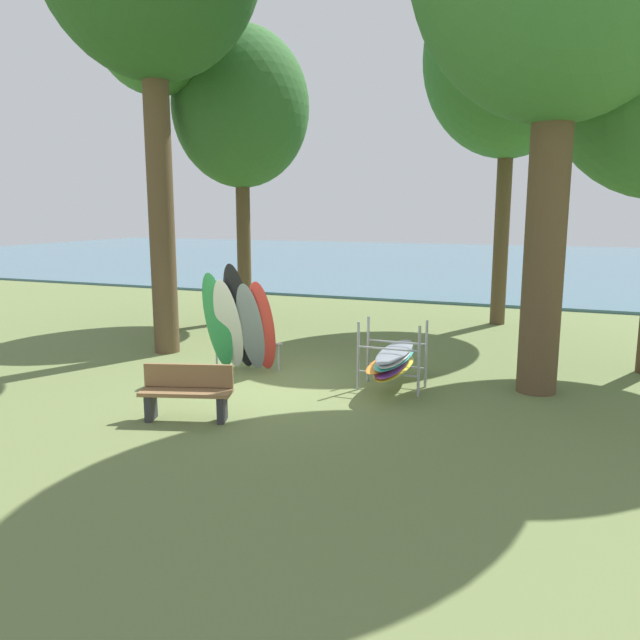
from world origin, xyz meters
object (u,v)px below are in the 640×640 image
at_px(tree_deep_back, 154,29).
at_px(park_bench, 187,391).
at_px(board_storage_rack, 394,359).
at_px(tree_mid_behind, 241,109).
at_px(tree_far_right_back, 511,57).
at_px(leaning_board_pile, 239,324).

height_order(tree_deep_back, park_bench, tree_deep_back).
height_order(tree_deep_back, board_storage_rack, tree_deep_back).
xyz_separation_m(tree_mid_behind, tree_far_right_back, (6.95, 2.12, 1.22)).
bearing_deg(tree_far_right_back, board_storage_rack, -98.42).
distance_m(tree_far_right_back, tree_deep_back, 9.26).
bearing_deg(leaning_board_pile, tree_deep_back, 140.80).
distance_m(tree_far_right_back, park_bench, 12.72).
bearing_deg(board_storage_rack, tree_mid_behind, 138.07).
relative_size(tree_mid_behind, board_storage_rack, 3.84).
bearing_deg(board_storage_rack, leaning_board_pile, -179.79).
xyz_separation_m(tree_deep_back, park_bench, (4.68, -6.10, -7.23)).
distance_m(tree_far_right_back, leaning_board_pile, 10.52).
relative_size(leaning_board_pile, park_bench, 1.53).
bearing_deg(tree_far_right_back, tree_deep_back, -153.91).
bearing_deg(tree_far_right_back, tree_mid_behind, -163.06).
height_order(tree_far_right_back, tree_deep_back, tree_far_right_back).
distance_m(tree_deep_back, leaning_board_pile, 8.51).
xyz_separation_m(tree_far_right_back, tree_deep_back, (-8.30, -4.06, 0.51)).
height_order(tree_mid_behind, park_bench, tree_mid_behind).
distance_m(tree_deep_back, park_bench, 10.55).
xyz_separation_m(leaning_board_pile, park_bench, (0.60, -2.78, -0.53)).
bearing_deg(park_bench, tree_deep_back, 127.46).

